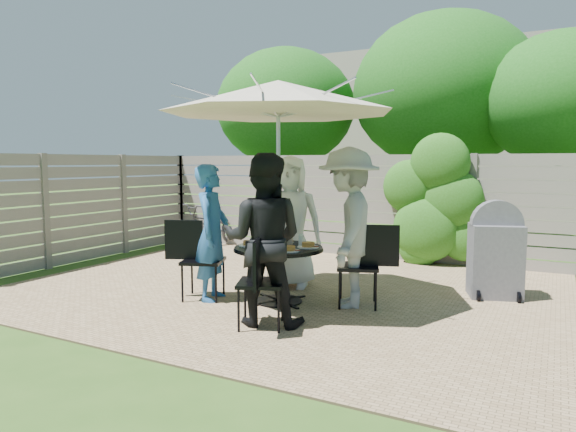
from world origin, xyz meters
The scene contains 23 objects.
backyard_envelope centered at (0.09, 10.29, 2.61)m, with size 60.00×60.00×5.00m.
patio_table centered at (0.27, -0.38, 0.49)m, with size 1.34×1.34×0.70m.
umbrella centered at (0.27, -0.38, 2.46)m, with size 3.45×3.45×2.66m.
chair_back centered at (-0.03, 0.54, 0.27)m, with size 0.57×0.69×0.90m.
person_back centered at (0.02, 0.41, 0.90)m, with size 0.88×0.57×1.80m, color silver.
chair_left centered at (-0.65, -0.68, 0.30)m, with size 0.76×0.63×1.00m.
person_left centered at (-0.52, -0.64, 0.84)m, with size 0.61×0.40×1.68m, color #215691.
chair_front centered at (0.57, -1.30, 0.29)m, with size 0.61×0.74×0.96m.
person_front centered at (0.53, -1.17, 0.90)m, with size 0.88×0.68×1.80m, color black.
chair_right centered at (1.19, -0.08, 0.30)m, with size 0.75×0.61×0.98m.
person_right centered at (1.06, -0.12, 0.94)m, with size 1.22×0.70×1.88m, color #989894.
plate_back centered at (0.16, -0.04, 0.72)m, with size 0.26×0.26×0.06m.
plate_left centered at (-0.07, -0.49, 0.72)m, with size 0.26×0.26×0.06m.
plate_front centered at (0.38, -0.72, 0.72)m, with size 0.26×0.26×0.06m.
plate_right centered at (0.62, -0.27, 0.72)m, with size 0.26×0.26×0.06m.
plate_extra centered at (0.54, -0.61, 0.72)m, with size 0.24×0.24×0.06m.
glass_back centered at (0.09, -0.17, 0.77)m, with size 0.07×0.07×0.14m, color silver.
glass_front centered at (0.45, -0.60, 0.77)m, with size 0.07×0.07×0.14m, color silver.
glass_right centered at (0.49, -0.20, 0.77)m, with size 0.07×0.07×0.14m, color silver.
syrup_jug centered at (0.20, -0.35, 0.78)m, with size 0.09×0.09×0.16m, color #59280C.
coffee_cup centered at (0.30, -0.14, 0.76)m, with size 0.08×0.08×0.12m, color #C6B293.
bicycle centered at (-2.91, 2.60, 0.45)m, with size 0.59×1.71×0.90m, color #333338.
bbq_grill centered at (2.56, 1.10, 0.57)m, with size 0.72×0.63×1.24m.
Camera 1 is at (3.22, -5.71, 1.71)m, focal length 32.00 mm.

